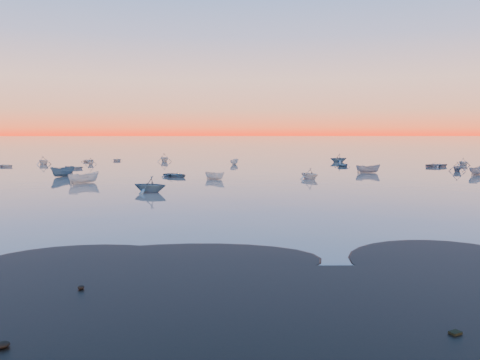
{
  "coord_description": "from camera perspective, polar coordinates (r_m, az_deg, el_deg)",
  "views": [
    {
      "loc": [
        0.19,
        -27.17,
        7.36
      ],
      "look_at": [
        1.18,
        28.0,
        1.19
      ],
      "focal_mm": 35.0,
      "sensor_mm": 36.0,
      "label": 1
    }
  ],
  "objects": [
    {
      "name": "mud_lobes",
      "position": [
        27.18,
        -1.41,
        -9.31
      ],
      "size": [
        140.0,
        6.0,
        0.07
      ],
      "primitive_type": null,
      "color": "black",
      "rests_on": "ground"
    },
    {
      "name": "moored_fleet",
      "position": [
        80.5,
        -1.16,
        1.13
      ],
      "size": [
        124.0,
        58.0,
        1.2
      ],
      "primitive_type": null,
      "color": "beige",
      "rests_on": "ground"
    },
    {
      "name": "boat_near_center",
      "position": [
        65.87,
        -18.49,
        -0.37
      ],
      "size": [
        3.95,
        4.44,
        1.46
      ],
      "primitive_type": "imported",
      "rotation": [
        0.0,
        0.0,
        2.21
      ],
      "color": "beige",
      "rests_on": "ground"
    },
    {
      "name": "boat_near_right",
      "position": [
        68.55,
        8.45,
        0.14
      ],
      "size": [
        3.71,
        3.32,
        1.21
      ],
      "primitive_type": "imported",
      "rotation": [
        0.0,
        0.0,
        3.78
      ],
      "color": "beige",
      "rests_on": "ground"
    },
    {
      "name": "boat_near_left",
      "position": [
        70.99,
        -7.88,
        0.36
      ],
      "size": [
        3.91,
        4.4,
        1.05
      ],
      "primitive_type": "imported",
      "rotation": [
        0.0,
        0.0,
        0.93
      ],
      "color": "#3E6076",
      "rests_on": "ground"
    },
    {
      "name": "ground",
      "position": [
        127.38,
        -1.12,
        3.06
      ],
      "size": [
        600.0,
        600.0,
        0.0
      ],
      "primitive_type": "plane",
      "color": "#6D635B",
      "rests_on": "ground"
    }
  ]
}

